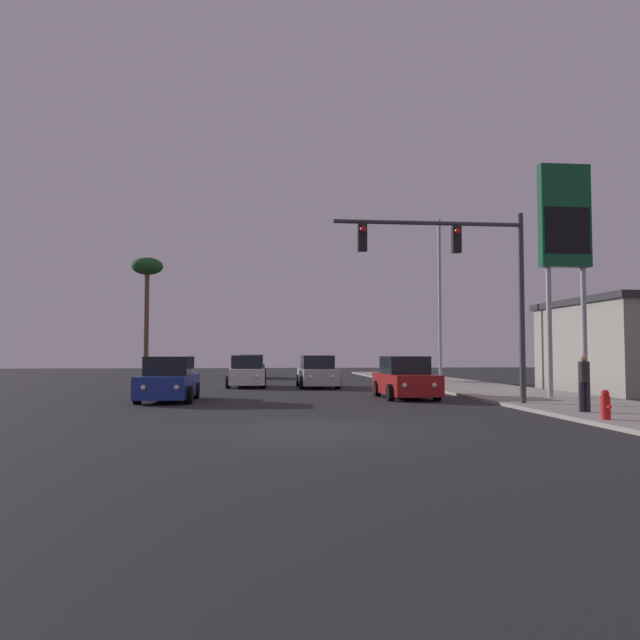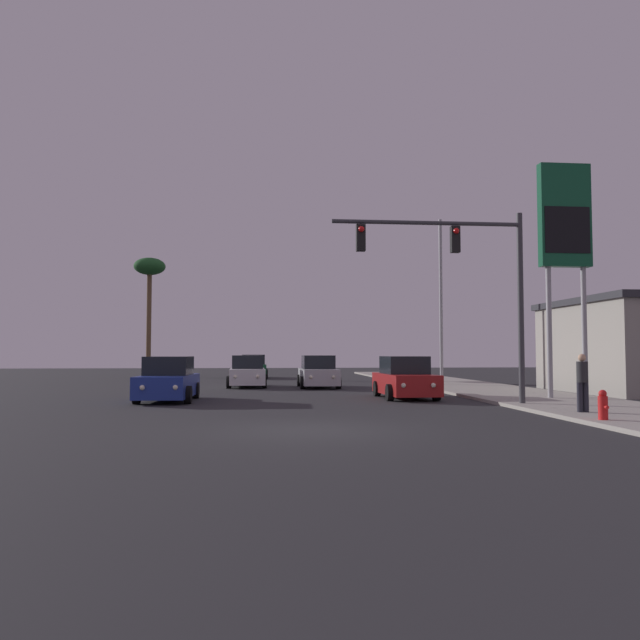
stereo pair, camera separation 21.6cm
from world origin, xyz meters
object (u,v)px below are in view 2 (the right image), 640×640
Objects in this scene: car_green at (253,367)px; car_blue at (168,381)px; car_silver at (318,373)px; car_white at (247,373)px; street_lamp at (438,292)px; gas_station_sign at (565,228)px; car_red at (405,379)px; traffic_light_mast at (468,268)px; pedestrian_on_sidewalk at (582,380)px; palm_tree_far at (150,273)px; fire_hydrant at (603,405)px.

car_blue is at bearing 81.68° from car_green.
car_green is 1.00× the size of car_silver.
street_lamp is at bearing 176.48° from car_white.
car_silver is at bearing 131.70° from gas_station_sign.
street_lamp reaches higher than car_blue.
car_red is (2.78, -7.94, 0.00)m from car_silver.
car_green is 26.08m from traffic_light_mast.
car_green is 21.47m from car_red.
gas_station_sign is (12.38, -10.64, 5.86)m from car_white.
car_blue is at bearing 161.25° from traffic_light_mast.
pedestrian_on_sidewalk is at bearing 108.92° from car_green.
palm_tree_far is at bearing -76.07° from car_blue.
pedestrian_on_sidewalk is at bearing -55.40° from traffic_light_mast.
car_white is 5.70× the size of fire_hydrant.
traffic_light_mast is (7.56, -24.65, 3.93)m from car_green.
car_silver is 21.18m from palm_tree_far.
car_red is 5.83m from traffic_light_mast.
street_lamp is 5.39× the size of pedestrian_on_sidewalk.
car_blue is 10.69m from car_silver.
pedestrian_on_sidewalk is (2.24, -3.25, -3.65)m from traffic_light_mast.
car_white is (-0.16, -11.68, 0.00)m from car_green.
car_blue is 9.81m from car_white.
gas_station_sign is 11.84× the size of fire_hydrant.
car_blue is 5.71× the size of fire_hydrant.
street_lamp reaches higher than car_white.
car_silver and car_red have the same top height.
gas_station_sign is 5.39× the size of pedestrian_on_sidewalk.
car_blue is 0.48× the size of street_lamp.
car_green is at bearing -95.68° from car_blue.
gas_station_sign is at bearing 68.76° from fire_hydrant.
pedestrian_on_sidewalk reaches higher than car_blue.
palm_tree_far reaches higher than car_red.
palm_tree_far reaches higher than traffic_light_mast.
pedestrian_on_sidewalk reaches higher than car_white.
car_green is 16.37m from street_lamp.
street_lamp is at bearing -40.69° from palm_tree_far.
palm_tree_far is (-8.06, 3.62, 7.18)m from car_green.
palm_tree_far reaches higher than car_green.
car_blue is at bearing 144.09° from fire_hydrant.
traffic_light_mast is 5.38m from pedestrian_on_sidewalk.
car_blue is at bearing 175.38° from gas_station_sign.
car_blue is 0.48× the size of gas_station_sign.
street_lamp is at bearing -116.44° from car_red.
car_silver is 3.81m from car_white.
car_white is 20.53m from fire_hydrant.
traffic_light_mast is at bearing -101.73° from street_lamp.
palm_tree_far is (-17.86, 31.53, 6.90)m from pedestrian_on_sidewalk.
gas_station_sign is at bearing -78.76° from street_lamp.
pedestrian_on_sidewalk is at bearing -91.34° from street_lamp.
car_red is 2.60× the size of pedestrian_on_sidewalk.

